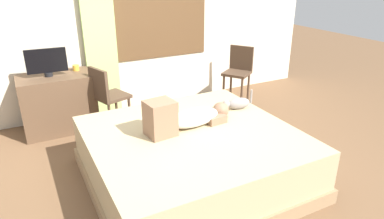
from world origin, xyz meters
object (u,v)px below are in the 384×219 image
(bed, at_px, (192,157))
(desk, at_px, (58,103))
(cup, at_px, (76,68))
(tv_monitor, at_px, (47,62))
(chair_by_desk, at_px, (107,94))
(chair_spare, at_px, (239,69))
(person_lying, at_px, (186,117))
(cat, at_px, (237,103))

(bed, distance_m, desk, 2.11)
(desk, relative_size, cup, 11.08)
(tv_monitor, bearing_deg, chair_by_desk, -28.95)
(bed, relative_size, chair_by_desk, 2.31)
(chair_spare, bearing_deg, bed, -135.38)
(person_lying, xyz_separation_m, tv_monitor, (-1.05, 1.72, 0.28))
(cup, distance_m, chair_spare, 2.44)
(chair_by_desk, bearing_deg, desk, 148.51)
(bed, distance_m, cup, 2.15)
(bed, height_order, desk, desk)
(cat, bearing_deg, bed, -157.61)
(desk, height_order, chair_by_desk, chair_by_desk)
(cat, distance_m, chair_by_desk, 1.68)
(bed, xyz_separation_m, chair_spare, (1.71, 1.68, 0.25))
(desk, relative_size, chair_spare, 1.05)
(tv_monitor, height_order, chair_spare, tv_monitor)
(chair_spare, bearing_deg, tv_monitor, 176.46)
(person_lying, relative_size, desk, 1.05)
(cat, relative_size, cup, 4.38)
(cat, distance_m, tv_monitor, 2.39)
(bed, bearing_deg, cat, 22.39)
(person_lying, relative_size, chair_by_desk, 1.10)
(cup, xyz_separation_m, chair_spare, (2.41, -0.28, -0.27))
(person_lying, bearing_deg, cup, 111.10)
(bed, distance_m, cat, 0.85)
(bed, height_order, cat, cat)
(desk, height_order, chair_spare, chair_spare)
(cat, height_order, cup, cup)
(bed, relative_size, person_lying, 2.10)
(tv_monitor, relative_size, chair_by_desk, 0.56)
(tv_monitor, bearing_deg, desk, 0.00)
(bed, relative_size, cup, 24.41)
(tv_monitor, distance_m, cup, 0.39)
(desk, bearing_deg, chair_spare, -3.62)
(cat, relative_size, chair_by_desk, 0.41)
(person_lying, bearing_deg, chair_by_desk, 107.58)
(tv_monitor, xyz_separation_m, chair_by_desk, (0.62, -0.34, -0.41))
(cup, relative_size, chair_spare, 0.09)
(desk, distance_m, chair_spare, 2.71)
(chair_by_desk, bearing_deg, cup, 120.91)
(person_lying, relative_size, cat, 2.65)
(chair_by_desk, xyz_separation_m, chair_spare, (2.15, 0.17, 0.00))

